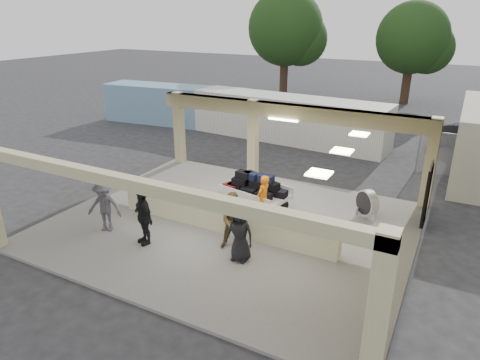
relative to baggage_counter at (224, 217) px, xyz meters
The scene contains 15 objects.
ground 0.77m from the baggage_counter, 90.00° to the left, with size 120.00×120.00×0.00m, color #242426.
pavilion 1.41m from the baggage_counter, 79.65° to the left, with size 12.01×10.00×3.55m.
baggage_counter is the anchor object (origin of this frame).
luggage_cart 2.08m from the baggage_counter, 85.39° to the left, with size 2.66×1.94×1.41m.
drum_fan 5.20m from the baggage_counter, 38.60° to the left, with size 0.92×0.86×1.05m.
baggage_handler 1.56m from the baggage_counter, 54.14° to the left, with size 0.63×0.34×1.72m, color #D8650B.
passenger_a 1.29m from the baggage_counter, 44.24° to the right, with size 0.90×0.39×1.85m, color brown.
passenger_b 2.69m from the baggage_counter, 132.55° to the right, with size 1.07×0.39×1.83m, color black.
passenger_c 4.00m from the baggage_counter, 151.50° to the right, with size 1.15×0.40×1.78m, color #49494D.
passenger_d 2.01m from the baggage_counter, 45.80° to the right, with size 0.85×0.35×1.73m, color black.
car_dark 16.26m from the baggage_counter, 63.65° to the left, with size 1.45×4.12×1.37m, color black.
container_white 11.99m from the baggage_counter, 101.94° to the left, with size 11.79×2.36×2.55m, color white.
container_blue 16.12m from the baggage_counter, 131.97° to the left, with size 9.68×2.32×2.52m, color #7BA7C5.
tree_left 26.31m from the baggage_counter, 107.30° to the left, with size 6.60×6.30×9.00m.
tree_mid 27.11m from the baggage_counter, 85.03° to the left, with size 6.00×5.60×8.00m.
Camera 1 is at (6.57, -11.72, 6.99)m, focal length 32.00 mm.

